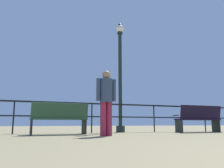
{
  "coord_description": "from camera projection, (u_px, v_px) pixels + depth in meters",
  "views": [
    {
      "loc": [
        -3.35,
        0.12,
        0.3
      ],
      "look_at": [
        -0.67,
        6.94,
        1.57
      ],
      "focal_mm": 36.81,
      "sensor_mm": 36.0,
      "label": 1
    }
  ],
  "objects": [
    {
      "name": "pier_railing",
      "position": [
        125.0,
        111.0,
        7.99
      ],
      "size": [
        21.35,
        0.05,
        0.98
      ],
      "color": "black",
      "rests_on": "ground_plane"
    },
    {
      "name": "bench_near_left",
      "position": [
        60.0,
        117.0,
        6.35
      ],
      "size": [
        1.55,
        0.62,
        0.86
      ],
      "color": "#2B4E32",
      "rests_on": "ground_plane"
    },
    {
      "name": "bench_near_right",
      "position": [
        199.0,
        117.0,
        8.11
      ],
      "size": [
        1.72,
        0.58,
        0.93
      ],
      "color": "black",
      "rests_on": "ground_plane"
    },
    {
      "name": "lamppost_center",
      "position": [
        120.0,
        74.0,
        8.38
      ],
      "size": [
        0.31,
        0.31,
        4.08
      ],
      "color": "#1B2825",
      "rests_on": "ground_plane"
    },
    {
      "name": "person_by_bench",
      "position": [
        106.0,
        98.0,
        5.73
      ],
      "size": [
        0.52,
        0.31,
        1.63
      ],
      "color": "maroon",
      "rests_on": "ground_plane"
    },
    {
      "name": "seagull_on_rail",
      "position": [
        105.0,
        101.0,
        7.78
      ],
      "size": [
        0.32,
        0.29,
        0.18
      ],
      "color": "silver",
      "rests_on": "pier_railing"
    }
  ]
}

